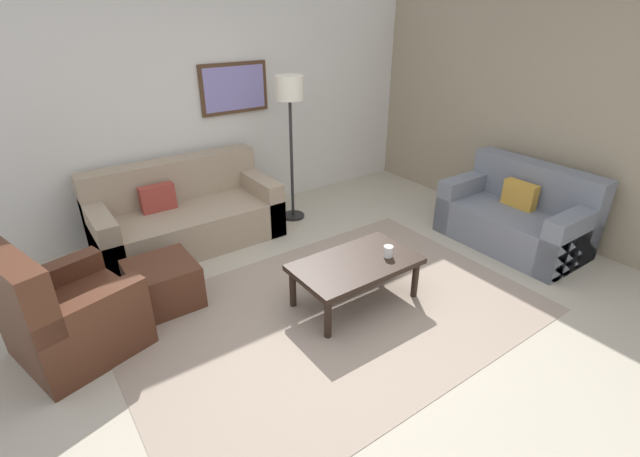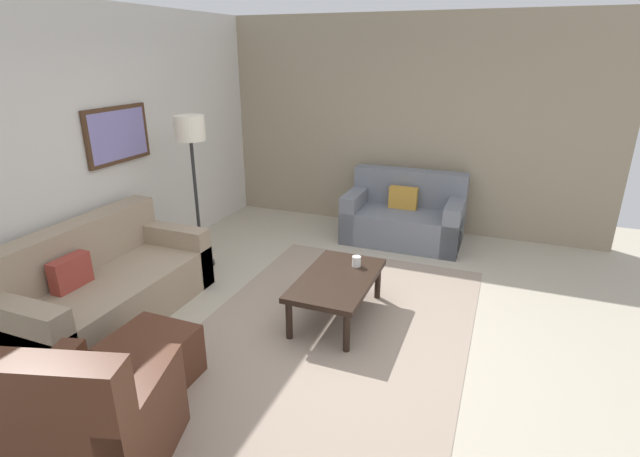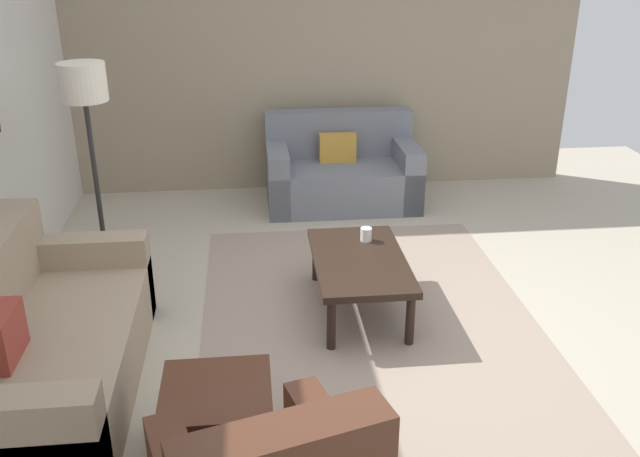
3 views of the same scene
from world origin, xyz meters
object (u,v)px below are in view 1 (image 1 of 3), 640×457
Objects in this scene: armchair_leather at (65,320)px; lamp_standing at (290,103)px; couch_loveseat at (518,217)px; couch_main at (184,216)px; ottoman at (163,284)px; framed_artwork at (234,88)px; cup at (388,251)px; coffee_table at (356,267)px.

lamp_standing is (2.71, 1.12, 1.10)m from armchair_leather.
armchair_leather is 3.13m from lamp_standing.
lamp_standing reaches higher than couch_loveseat.
couch_loveseat is 4.48m from armchair_leather.
couch_main is at bearing 143.72° from couch_loveseat.
couch_main is 1.91m from armchair_leather.
framed_artwork reaches higher than ottoman.
couch_main is at bearing -155.23° from framed_artwork.
coffee_table is at bearing 162.32° from cup.
couch_loveseat is 3.55m from framed_artwork.
couch_main is 3.71m from couch_loveseat.
armchair_leather is at bearing 161.68° from coffee_table.
armchair_leather is 0.90× the size of coffee_table.
cup is at bearing 177.97° from couch_loveseat.
cup is at bearing -62.97° from couch_main.
coffee_table is 0.64× the size of lamp_standing.
ottoman is at bearing 16.25° from armchair_leather.
ottoman is 2.43m from lamp_standing.
armchair_leather is 3.15m from framed_artwork.
ottoman is at bearing -119.36° from couch_main.
couch_main is 2.18m from coffee_table.
coffee_table is at bearing -93.17° from framed_artwork.
lamp_standing is at bearing 22.44° from armchair_leather.
lamp_standing is at bearing 129.97° from couch_loveseat.
lamp_standing reaches higher than armchair_leather.
framed_artwork is (0.14, 2.46, 1.17)m from coffee_table.
armchair_leather is at bearing -157.56° from lamp_standing.
framed_artwork reaches higher than couch_main.
couch_loveseat is 0.86× the size of lamp_standing.
couch_loveseat is 2.63× the size of ottoman.
framed_artwork is at bearing 121.35° from lamp_standing.
lamp_standing is (1.31, -0.19, 1.11)m from couch_main.
couch_loveseat is 1.48× the size of armchair_leather.
couch_loveseat is at bearing -36.28° from couch_main.
framed_artwork is (-0.15, 2.56, 1.07)m from cup.
coffee_table is at bearing 175.82° from couch_loveseat.
framed_artwork is at bearing 24.77° from couch_main.
cup is (0.29, -0.09, 0.10)m from coffee_table.
lamp_standing is at bearing 83.43° from cup.
couch_main reaches higher than cup.
ottoman is at bearing 148.13° from cup.
coffee_table is 2.18m from lamp_standing.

